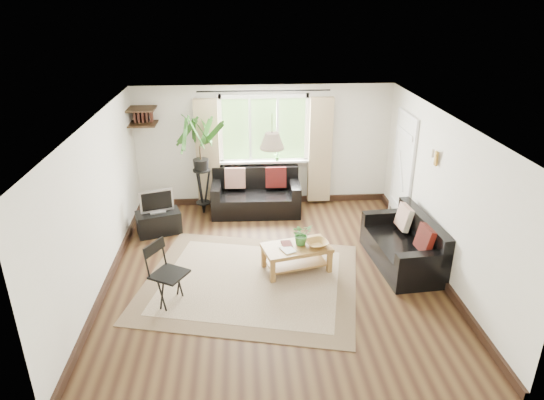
{
  "coord_description": "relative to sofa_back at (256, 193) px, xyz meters",
  "views": [
    {
      "loc": [
        -0.46,
        -6.42,
        3.99
      ],
      "look_at": [
        0.0,
        0.4,
        1.05
      ],
      "focal_mm": 32.0,
      "sensor_mm": 36.0,
      "label": 1
    }
  ],
  "objects": [
    {
      "name": "tv_stand",
      "position": [
        -1.77,
        -0.78,
        -0.2
      ],
      "size": [
        0.85,
        0.64,
        0.41
      ],
      "primitive_type": "cube",
      "rotation": [
        0.0,
        0.0,
        0.32
      ],
      "color": "black",
      "rests_on": "floor"
    },
    {
      "name": "sofa_right",
      "position": [
        2.22,
        -2.14,
        -0.02
      ],
      "size": [
        1.69,
        0.95,
        0.76
      ],
      "primitive_type": null,
      "rotation": [
        0.0,
        0.0,
        -1.48
      ],
      "color": "black",
      "rests_on": "floor"
    },
    {
      "name": "sofa_back",
      "position": [
        0.0,
        0.0,
        0.0
      ],
      "size": [
        1.72,
        0.89,
        0.8
      ],
      "primitive_type": null,
      "rotation": [
        0.0,
        0.0,
        -0.02
      ],
      "color": "black",
      "rests_on": "floor"
    },
    {
      "name": "pendant_lamp",
      "position": [
        0.19,
        -1.87,
        1.65
      ],
      "size": [
        0.36,
        0.36,
        0.54
      ],
      "primitive_type": null,
      "color": "beige",
      "rests_on": "ceiling"
    },
    {
      "name": "book_a",
      "position": [
        0.31,
        -2.36,
        0.03
      ],
      "size": [
        0.26,
        0.29,
        0.02
      ],
      "primitive_type": "imported",
      "rotation": [
        0.0,
        0.0,
        0.41
      ],
      "color": "white",
      "rests_on": "coffee_table"
    },
    {
      "name": "sill_plant",
      "position": [
        0.44,
        0.36,
        0.67
      ],
      "size": [
        0.14,
        0.1,
        0.27
      ],
      "primitive_type": "imported",
      "color": "#2D6023",
      "rests_on": "window"
    },
    {
      "name": "wall_right",
      "position": [
        2.69,
        -2.27,
        0.8
      ],
      "size": [
        0.02,
        5.5,
        2.4
      ],
      "primitive_type": "cube",
      "color": "silver",
      "rests_on": "floor"
    },
    {
      "name": "rug",
      "position": [
        -0.17,
        -2.49,
        -0.39
      ],
      "size": [
        3.63,
        3.29,
        0.02
      ],
      "primitive_type": "cube",
      "rotation": [
        0.0,
        0.0,
        -0.23
      ],
      "color": "beige",
      "rests_on": "floor"
    },
    {
      "name": "wall_front",
      "position": [
        0.19,
        -5.02,
        0.8
      ],
      "size": [
        5.0,
        0.02,
        2.4
      ],
      "primitive_type": "cube",
      "color": "silver",
      "rests_on": "floor"
    },
    {
      "name": "floor",
      "position": [
        0.19,
        -2.27,
        -0.4
      ],
      "size": [
        5.5,
        5.5,
        0.0
      ],
      "primitive_type": "plane",
      "color": "black",
      "rests_on": "ground"
    },
    {
      "name": "window",
      "position": [
        0.19,
        0.44,
        1.15
      ],
      "size": [
        2.5,
        0.16,
        2.16
      ],
      "primitive_type": null,
      "color": "white",
      "rests_on": "wall_back"
    },
    {
      "name": "palm_stand",
      "position": [
        -1.03,
        0.05,
        0.57
      ],
      "size": [
        0.75,
        0.75,
        1.94
      ],
      "primitive_type": null,
      "rotation": [
        0.0,
        0.0,
        0.0
      ],
      "color": "black",
      "rests_on": "floor"
    },
    {
      "name": "corner_shelf",
      "position": [
        -2.06,
        0.23,
        1.49
      ],
      "size": [
        0.5,
        0.5,
        0.34
      ],
      "primitive_type": null,
      "color": "black",
      "rests_on": "wall_back"
    },
    {
      "name": "wall_left",
      "position": [
        -2.31,
        -2.27,
        0.8
      ],
      "size": [
        0.02,
        5.5,
        2.4
      ],
      "primitive_type": "cube",
      "color": "silver",
      "rests_on": "floor"
    },
    {
      "name": "wall_back",
      "position": [
        0.19,
        0.48,
        0.8
      ],
      "size": [
        5.0,
        0.02,
        2.4
      ],
      "primitive_type": "cube",
      "color": "silver",
      "rests_on": "floor"
    },
    {
      "name": "ceiling",
      "position": [
        0.19,
        -2.27,
        2.0
      ],
      "size": [
        5.5,
        5.5,
        0.0
      ],
      "primitive_type": "plane",
      "rotation": [
        3.14,
        0.0,
        0.0
      ],
      "color": "white",
      "rests_on": "floor"
    },
    {
      "name": "book_b",
      "position": [
        0.32,
        -2.15,
        0.03
      ],
      "size": [
        0.18,
        0.23,
        0.02
      ],
      "primitive_type": "imported",
      "rotation": [
        0.0,
        0.0,
        0.1
      ],
      "color": "#522420",
      "rests_on": "coffee_table"
    },
    {
      "name": "coffee_table",
      "position": [
        0.54,
        -2.21,
        -0.19
      ],
      "size": [
        1.12,
        0.78,
        0.42
      ],
      "primitive_type": null,
      "rotation": [
        0.0,
        0.0,
        0.24
      ],
      "color": "brown",
      "rests_on": "floor"
    },
    {
      "name": "folding_chair",
      "position": [
        -1.28,
        -2.97,
        0.05
      ],
      "size": [
        0.64,
        0.64,
        0.9
      ],
      "primitive_type": null,
      "rotation": [
        0.0,
        0.0,
        1.05
      ],
      "color": "black",
      "rests_on": "floor"
    },
    {
      "name": "door",
      "position": [
        2.66,
        -0.57,
        0.6
      ],
      "size": [
        0.06,
        0.96,
        2.06
      ],
      "primitive_type": "cube",
      "color": "silver",
      "rests_on": "wall_right"
    },
    {
      "name": "table_plant",
      "position": [
        0.62,
        -2.14,
        0.19
      ],
      "size": [
        0.39,
        0.36,
        0.34
      ],
      "primitive_type": "imported",
      "rotation": [
        0.0,
        0.0,
        0.38
      ],
      "color": "#35722D",
      "rests_on": "coffee_table"
    },
    {
      "name": "tv",
      "position": [
        -1.77,
        -0.78,
        0.23
      ],
      "size": [
        0.61,
        0.37,
        0.44
      ],
      "primitive_type": null,
      "rotation": [
        0.0,
        0.0,
        0.32
      ],
      "color": "#A5A5AA",
      "rests_on": "tv_stand"
    },
    {
      "name": "wall_sconce",
      "position": [
        2.62,
        -1.97,
        1.34
      ],
      "size": [
        0.12,
        0.12,
        0.28
      ],
      "primitive_type": null,
      "color": "beige",
      "rests_on": "wall_right"
    },
    {
      "name": "bowl",
      "position": [
        0.85,
        -2.23,
        0.06
      ],
      "size": [
        0.42,
        0.42,
        0.08
      ],
      "primitive_type": "imported",
      "rotation": [
        0.0,
        0.0,
        0.3
      ],
      "color": "#A17737",
      "rests_on": "coffee_table"
    }
  ]
}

